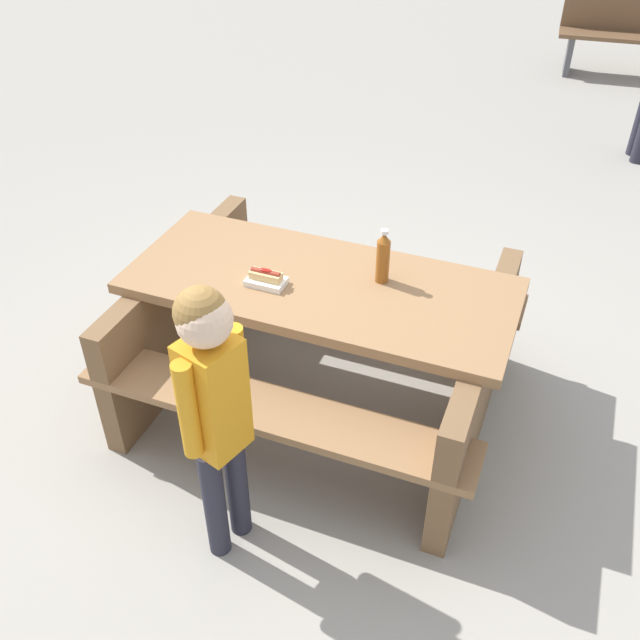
% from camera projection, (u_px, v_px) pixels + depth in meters
% --- Properties ---
extents(ground_plane, '(30.00, 30.00, 0.00)m').
position_uv_depth(ground_plane, '(320.00, 399.00, 3.69)').
color(ground_plane, gray).
rests_on(ground_plane, ground).
extents(picnic_table, '(2.05, 1.74, 0.75)m').
position_uv_depth(picnic_table, '(320.00, 333.00, 3.42)').
color(picnic_table, olive).
rests_on(picnic_table, ground).
extents(soda_bottle, '(0.06, 0.06, 0.27)m').
position_uv_depth(soda_bottle, '(383.00, 258.00, 3.17)').
color(soda_bottle, brown).
rests_on(soda_bottle, picnic_table).
extents(hotdog_tray, '(0.20, 0.14, 0.08)m').
position_uv_depth(hotdog_tray, '(266.00, 279.00, 3.20)').
color(hotdog_tray, white).
rests_on(hotdog_tray, picnic_table).
extents(child_in_coat, '(0.20, 0.32, 1.29)m').
position_uv_depth(child_in_coat, '(214.00, 397.00, 2.52)').
color(child_in_coat, '#262633').
rests_on(child_in_coat, ground).
extents(park_bench_mid, '(1.55, 0.82, 0.85)m').
position_uv_depth(park_bench_mid, '(632.00, 33.00, 7.56)').
color(park_bench_mid, brown).
rests_on(park_bench_mid, ground).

